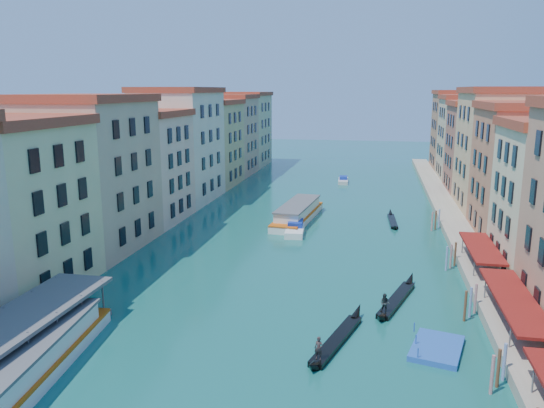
{
  "coord_description": "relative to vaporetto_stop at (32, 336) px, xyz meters",
  "views": [
    {
      "loc": [
        10.2,
        -22.22,
        20.5
      ],
      "look_at": [
        -2.62,
        41.69,
        6.44
      ],
      "focal_mm": 35.0,
      "sensor_mm": 36.0,
      "label": 1
    }
  ],
  "objects": [
    {
      "name": "gondola_fore",
      "position": [
        23.51,
        6.53,
        -1.02
      ],
      "size": [
        4.35,
        12.39,
        2.52
      ],
      "rotation": [
        0.0,
        0.0,
        -0.28
      ],
      "color": "black",
      "rests_on": "ground"
    },
    {
      "name": "mooring_poles_left",
      "position": [
        -2.5,
        0.0,
        -0.14
      ],
      "size": [
        0.24,
        8.24,
        3.2
      ],
      "color": "brown",
      "rests_on": "ground"
    },
    {
      "name": "blue_dock",
      "position": [
        31.5,
        6.69,
        -1.21
      ],
      "size": [
        4.93,
        6.28,
        0.46
      ],
      "rotation": [
        0.0,
        0.0,
        -0.24
      ],
      "color": "blue",
      "rests_on": "ground"
    },
    {
      "name": "right_bank_palazzos",
      "position": [
        46.0,
        53.0,
        8.31
      ],
      "size": [
        12.8,
        128.4,
        21.0
      ],
      "color": "brown",
      "rests_on": "ground"
    },
    {
      "name": "mooring_poles_right",
      "position": [
        35.1,
        16.8,
        -0.14
      ],
      "size": [
        1.44,
        54.24,
        3.2
      ],
      "color": "brown",
      "rests_on": "ground"
    },
    {
      "name": "motorboat_mid",
      "position": [
        14.75,
        40.27,
        -0.79
      ],
      "size": [
        3.24,
        8.23,
        1.67
      ],
      "rotation": [
        0.0,
        0.0,
        0.09
      ],
      "color": "white",
      "rests_on": "ground"
    },
    {
      "name": "vaporetto_near",
      "position": [
        2.0,
        -3.02,
        -0.16
      ],
      "size": [
        6.53,
        19.55,
        2.85
      ],
      "rotation": [
        0.0,
        0.0,
        0.11
      ],
      "color": "white",
      "rests_on": "ground"
    },
    {
      "name": "restaurant_awnings",
      "position": [
        38.19,
        11.0,
        1.55
      ],
      "size": [
        3.2,
        44.55,
        3.12
      ],
      "color": "maroon",
      "rests_on": "ground"
    },
    {
      "name": "gondola_far",
      "position": [
        28.9,
        49.31,
        -1.11
      ],
      "size": [
        1.5,
        11.32,
        1.6
      ],
      "rotation": [
        0.0,
        0.0,
        0.05
      ],
      "color": "black",
      "rests_on": "ground"
    },
    {
      "name": "quay",
      "position": [
        38.0,
        53.0,
        -0.94
      ],
      "size": [
        4.0,
        140.0,
        1.0
      ],
      "primitive_type": "cube",
      "color": "gray",
      "rests_on": "ground"
    },
    {
      "name": "gondola_right",
      "position": [
        28.53,
        16.07,
        -0.95
      ],
      "size": [
        4.7,
        12.44,
        2.54
      ],
      "rotation": [
        0.0,
        0.0,
        -0.3
      ],
      "color": "black",
      "rests_on": "ground"
    },
    {
      "name": "vaporetto_stop",
      "position": [
        0.0,
        0.0,
        0.0
      ],
      "size": [
        5.4,
        16.4,
        3.65
      ],
      "color": "#58585A",
      "rests_on": "ground"
    },
    {
      "name": "left_bank_palazzos",
      "position": [
        -10.0,
        52.68,
        8.27
      ],
      "size": [
        12.8,
        128.4,
        21.0
      ],
      "color": "beige",
      "rests_on": "ground"
    },
    {
      "name": "motorboat_far",
      "position": [
        18.78,
        84.71,
        -0.9
      ],
      "size": [
        2.42,
        6.76,
        1.38
      ],
      "rotation": [
        0.0,
        0.0,
        0.05
      ],
      "color": "silver",
      "rests_on": "ground"
    },
    {
      "name": "vaporetto_far",
      "position": [
        14.02,
        47.67,
        -0.18
      ],
      "size": [
        6.06,
        19.16,
        2.8
      ],
      "rotation": [
        0.0,
        0.0,
        -0.1
      ],
      "color": "white",
      "rests_on": "ground"
    }
  ]
}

